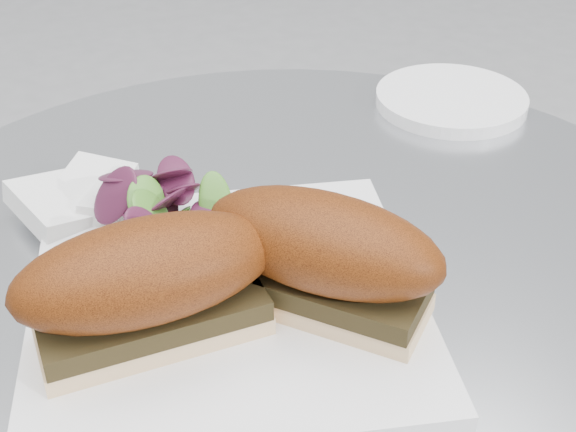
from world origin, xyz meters
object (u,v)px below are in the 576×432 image
(plate, at_px, (228,303))
(sandwich_left, at_px, (148,282))
(saucer, at_px, (451,99))
(sandwich_right, at_px, (322,253))

(plate, xyz_separation_m, sandwich_left, (-0.05, -0.02, 0.05))
(sandwich_left, height_order, saucer, sandwich_left)
(sandwich_left, bearing_deg, plate, 21.05)
(plate, relative_size, sandwich_right, 1.59)
(sandwich_right, xyz_separation_m, saucer, (0.25, 0.26, -0.05))
(plate, relative_size, sandwich_left, 1.56)
(plate, height_order, sandwich_right, sandwich_right)
(sandwich_left, xyz_separation_m, saucer, (0.35, 0.25, -0.05))
(plate, height_order, saucer, plate)
(sandwich_right, bearing_deg, plate, -165.96)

